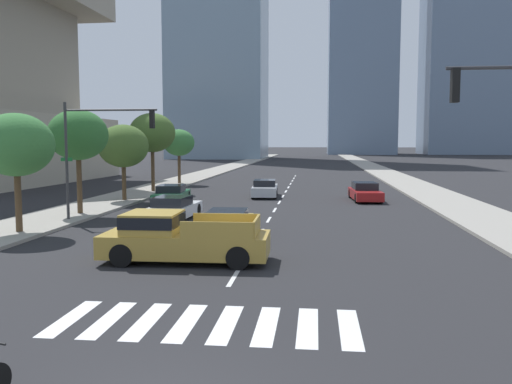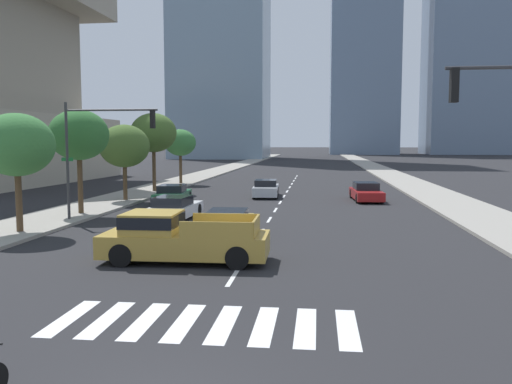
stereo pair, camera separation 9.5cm
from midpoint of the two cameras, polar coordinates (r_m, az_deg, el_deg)
sidewalk_east at (r=38.35m, az=19.49°, el=-0.85°), size 4.00×260.00×0.15m
sidewalk_west at (r=39.74m, az=-13.68°, el=-0.49°), size 4.00×260.00×0.15m
crosswalk_near at (r=12.30m, az=-5.55°, el=-13.71°), size 6.75×2.57×0.01m
lane_divider_center at (r=39.65m, az=2.82°, el=-0.46°), size 0.14×50.00×0.01m
pickup_truck at (r=18.20m, az=-8.51°, el=-4.84°), size 5.58×2.21×1.67m
sedan_green_0 at (r=35.56m, az=-9.06°, el=-0.28°), size 2.21×4.67×1.22m
sedan_white_1 at (r=28.17m, az=-8.90°, el=-1.74°), size 2.08×4.83×1.22m
sedan_silver_2 at (r=39.16m, az=0.88°, el=0.34°), size 1.98×4.50×1.27m
sedan_red_3 at (r=37.50m, az=11.46°, el=-0.02°), size 2.06×4.87×1.25m
sedan_gold_4 at (r=22.43m, az=-3.13°, el=-3.51°), size 1.92×4.71×1.20m
traffic_signal_far at (r=27.60m, az=-16.38°, el=5.45°), size 4.97×0.28×5.82m
street_tree_nearest at (r=25.16m, az=-24.29°, el=4.57°), size 3.19×3.19×5.10m
street_tree_second at (r=30.52m, az=-18.52°, el=5.75°), size 3.21×3.21×5.61m
street_tree_third at (r=36.81m, az=-14.03°, el=4.76°), size 3.35×3.35×5.02m
street_tree_fourth at (r=42.90m, az=-11.06°, el=6.19°), size 3.60×3.60×6.11m
street_tree_fifth at (r=50.78m, az=-8.26°, el=5.20°), size 2.92×2.92×5.04m
office_tower_center_skyline at (r=184.99m, az=11.21°, el=16.65°), size 21.41×21.95×82.18m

